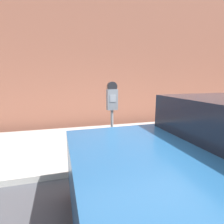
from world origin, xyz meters
name	(u,v)px	position (x,y,z in m)	size (l,w,h in m)	color
ground_plane	(162,194)	(0.00, 0.00, 0.00)	(60.00, 60.00, 0.00)	#47474C
sidewalk	(118,140)	(0.00, 2.20, 0.05)	(24.00, 2.80, 0.11)	#ADAAA3
building_facade	(102,36)	(0.00, 4.06, 3.05)	(24.00, 0.30, 6.11)	#935642
parking_meter	(112,104)	(-0.46, 1.07, 1.20)	(0.19, 0.13, 1.49)	gray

